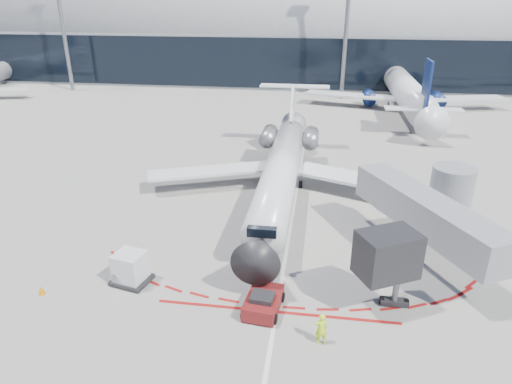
# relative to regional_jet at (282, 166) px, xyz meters

# --- Properties ---
(ground) EXTENTS (260.00, 260.00, 0.00)m
(ground) POSITION_rel_regional_jet_xyz_m (1.34, -5.65, -2.60)
(ground) COLOR slate
(ground) RESTS_ON ground
(apron_centerline) EXTENTS (0.25, 40.00, 0.01)m
(apron_centerline) POSITION_rel_regional_jet_xyz_m (1.34, -3.65, -2.59)
(apron_centerline) COLOR silver
(apron_centerline) RESTS_ON ground
(apron_stop_bar) EXTENTS (14.00, 0.25, 0.01)m
(apron_stop_bar) POSITION_rel_regional_jet_xyz_m (1.34, -17.15, -2.59)
(apron_stop_bar) COLOR maroon
(apron_stop_bar) RESTS_ON ground
(terminal_building) EXTENTS (150.00, 24.15, 24.00)m
(terminal_building) POSITION_rel_regional_jet_xyz_m (1.34, 59.32, 5.92)
(terminal_building) COLOR #9B9EA0
(terminal_building) RESTS_ON ground
(jet_bridge) EXTENTS (10.03, 15.20, 4.90)m
(jet_bridge) POSITION_rel_regional_jet_xyz_m (11.13, -8.67, 0.41)
(jet_bridge) COLOR gray
(jet_bridge) RESTS_ON ground
(light_mast_west) EXTENTS (0.70, 0.70, 25.00)m
(light_mast_west) POSITION_rel_regional_jet_xyz_m (-43.66, 42.35, 9.90)
(light_mast_west) COLOR slate
(light_mast_west) RESTS_ON ground
(light_mast_centre) EXTENTS (0.70, 0.70, 25.00)m
(light_mast_centre) POSITION_rel_regional_jet_xyz_m (6.34, 42.35, 9.90)
(light_mast_centre) COLOR slate
(light_mast_centre) RESTS_ON ground
(regional_jet) EXTENTS (25.18, 31.05, 7.78)m
(regional_jet) POSITION_rel_regional_jet_xyz_m (0.00, 0.00, 0.00)
(regional_jet) COLOR silver
(regional_jet) RESTS_ON ground
(pushback_tug) EXTENTS (2.29, 4.80, 1.23)m
(pushback_tug) POSITION_rel_regional_jet_xyz_m (0.57, -17.07, -2.05)
(pushback_tug) COLOR #54120C
(pushback_tug) RESTS_ON ground
(ramp_worker) EXTENTS (0.77, 0.62, 1.84)m
(ramp_worker) POSITION_rel_regional_jet_xyz_m (3.87, -19.32, -1.68)
(ramp_worker) COLOR #CFFF1A
(ramp_worker) RESTS_ON ground
(uld_container) EXTENTS (2.59, 2.33, 2.09)m
(uld_container) POSITION_rel_regional_jet_xyz_m (-7.99, -15.58, -1.56)
(uld_container) COLOR black
(uld_container) RESTS_ON ground
(safety_cone_left) EXTENTS (0.41, 0.41, 0.57)m
(safety_cone_left) POSITION_rel_regional_jet_xyz_m (-12.92, -17.54, -2.31)
(safety_cone_left) COLOR orange
(safety_cone_left) RESTS_ON ground
(bg_airliner_1) EXTENTS (36.25, 38.38, 11.73)m
(bg_airliner_1) POSITION_rel_regional_jet_xyz_m (15.88, 36.76, 3.27)
(bg_airliner_1) COLOR silver
(bg_airliner_1) RESTS_ON ground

